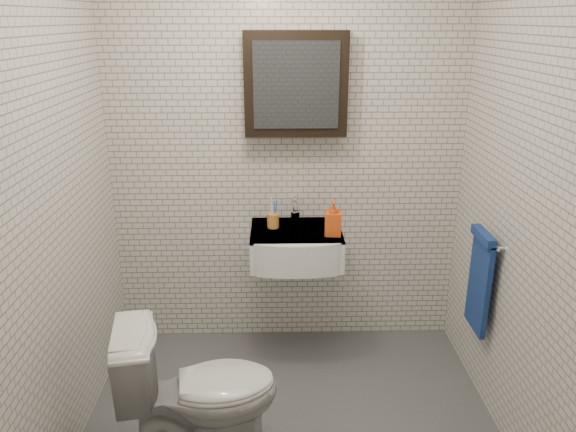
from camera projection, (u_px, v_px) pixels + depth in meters
The scene contains 9 objects.
ground at pixel (291, 432), 2.96m from camera, with size 2.20×2.00×0.01m, color #4F5257.
room_shell at pixel (292, 162), 2.47m from camera, with size 2.22×2.02×2.51m.
washbasin at pixel (296, 246), 3.40m from camera, with size 0.55×0.50×0.20m.
faucet at pixel (295, 211), 3.53m from camera, with size 0.06×0.20×0.15m.
mirror_cabinet at pixel (296, 84), 3.26m from camera, with size 0.60×0.15×0.60m.
towel_rail at pixel (480, 277), 3.07m from camera, with size 0.09×0.30×0.58m.
toothbrush_cup at pixel (273, 220), 3.43m from camera, with size 0.07×0.07×0.20m.
soap_bottle at pixel (333, 218), 3.29m from camera, with size 0.10×0.10×0.21m, color orange.
toilet at pixel (200, 392), 2.68m from camera, with size 0.42×0.74×0.76m, color silver.
Camera 1 is at (-0.08, -2.40, 2.07)m, focal length 35.00 mm.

